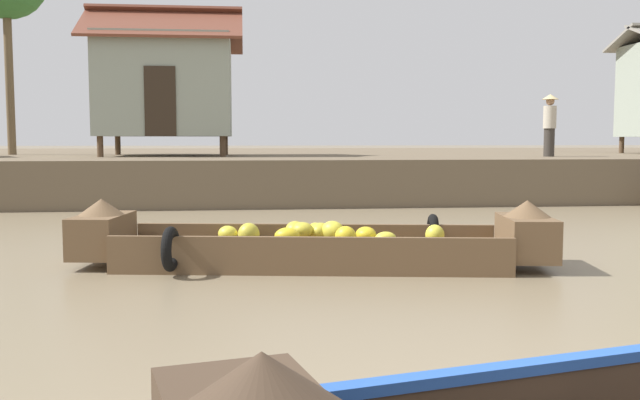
{
  "coord_description": "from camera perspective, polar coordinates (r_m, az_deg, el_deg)",
  "views": [
    {
      "loc": [
        -1.63,
        -2.53,
        1.57
      ],
      "look_at": [
        -0.55,
        7.46,
        0.69
      ],
      "focal_mm": 39.35,
      "sensor_mm": 36.0,
      "label": 1
    }
  ],
  "objects": [
    {
      "name": "banana_boat",
      "position": [
        8.65,
        -0.7,
        -3.62
      ],
      "size": [
        5.88,
        1.97,
        0.83
      ],
      "color": "brown",
      "rests_on": "ground"
    },
    {
      "name": "stilt_house_mid_left",
      "position": [
        20.28,
        -12.4,
        9.18
      ],
      "size": [
        4.27,
        3.47,
        4.13
      ],
      "color": "#4C3826",
      "rests_on": "riverbank_strip"
    },
    {
      "name": "vendor_person",
      "position": [
        19.79,
        18.18,
        6.06
      ],
      "size": [
        0.44,
        0.44,
        1.66
      ],
      "color": "#332D28",
      "rests_on": "riverbank_strip"
    },
    {
      "name": "riverbank_strip",
      "position": [
        25.58,
        -2.53,
        2.71
      ],
      "size": [
        160.0,
        20.0,
        1.09
      ],
      "primitive_type": "cube",
      "color": "brown",
      "rests_on": "ground"
    },
    {
      "name": "ground_plane",
      "position": [
        12.73,
        1.23,
        -2.07
      ],
      "size": [
        300.0,
        300.0,
        0.0
      ],
      "primitive_type": "plane",
      "color": "#7A6B51"
    }
  ]
}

